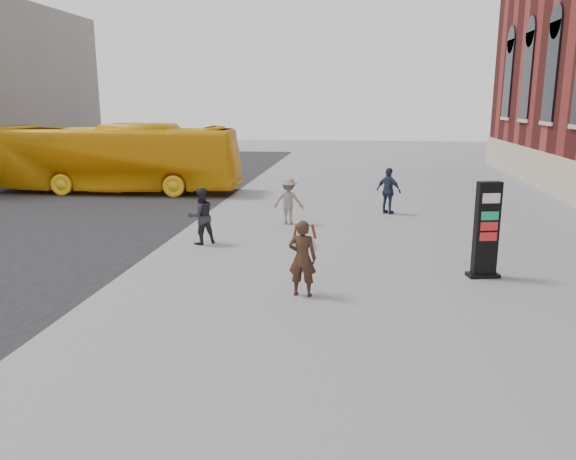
# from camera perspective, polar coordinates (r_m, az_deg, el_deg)

# --- Properties ---
(ground) EXTENTS (100.00, 100.00, 0.00)m
(ground) POSITION_cam_1_polar(r_m,az_deg,el_deg) (13.07, 3.55, -5.69)
(ground) COLOR #9E9EA3
(info_pylon) EXTENTS (0.81, 0.52, 2.33)m
(info_pylon) POSITION_cam_1_polar(r_m,az_deg,el_deg) (14.21, 19.50, -0.01)
(info_pylon) COLOR black
(info_pylon) RESTS_ON ground
(woman) EXTENTS (0.67, 0.62, 1.70)m
(woman) POSITION_cam_1_polar(r_m,az_deg,el_deg) (12.19, 1.47, -2.76)
(woman) COLOR #331F14
(woman) RESTS_ON ground
(bus) EXTENTS (11.47, 3.09, 3.17)m
(bus) POSITION_cam_1_polar(r_m,az_deg,el_deg) (27.54, -16.95, 7.00)
(bus) COLOR #F2B211
(bus) RESTS_ON road
(pedestrian_a) EXTENTS (1.04, 1.02, 1.69)m
(pedestrian_a) POSITION_cam_1_polar(r_m,az_deg,el_deg) (16.85, -8.84, 1.41)
(pedestrian_a) COLOR #26272C
(pedestrian_a) RESTS_ON ground
(pedestrian_b) EXTENTS (1.06, 0.63, 1.62)m
(pedestrian_b) POSITION_cam_1_polar(r_m,az_deg,el_deg) (19.41, 0.05, 2.97)
(pedestrian_b) COLOR gray
(pedestrian_b) RESTS_ON ground
(pedestrian_c) EXTENTS (1.09, 0.92, 1.75)m
(pedestrian_c) POSITION_cam_1_polar(r_m,az_deg,el_deg) (21.52, 10.19, 3.93)
(pedestrian_c) COLOR #282F49
(pedestrian_c) RESTS_ON ground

